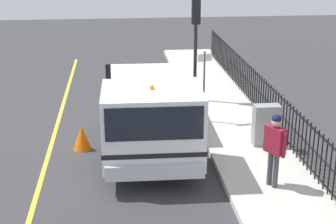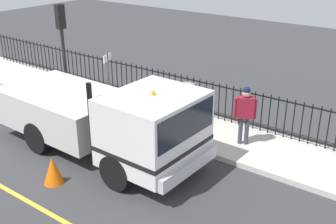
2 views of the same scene
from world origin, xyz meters
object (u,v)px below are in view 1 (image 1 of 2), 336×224
object	(u,v)px
traffic_light_near	(196,29)
traffic_cone	(82,137)
worker_standing	(275,143)
utility_cabinet	(266,125)
street_sign	(204,78)
work_truck	(149,109)

from	to	relation	value
traffic_light_near	traffic_cone	size ratio (longest dim) A/B	4.85
traffic_light_near	worker_standing	bearing A→B (deg)	98.53
utility_cabinet	traffic_cone	size ratio (longest dim) A/B	1.59
traffic_cone	street_sign	size ratio (longest dim) A/B	0.33
worker_standing	street_sign	xyz separation A→B (m)	(-0.88, 4.67, 0.32)
traffic_light_near	work_truck	bearing A→B (deg)	66.80
utility_cabinet	traffic_light_near	bearing A→B (deg)	107.34
worker_standing	traffic_cone	bearing A→B (deg)	28.11
utility_cabinet	traffic_cone	xyz separation A→B (m)	(-5.24, 0.54, -0.38)
work_truck	worker_standing	size ratio (longest dim) A/B	3.73
work_truck	street_sign	xyz separation A→B (m)	(1.88, 1.89, 0.34)
work_truck	traffic_light_near	size ratio (longest dim) A/B	1.88
worker_standing	traffic_light_near	size ratio (longest dim) A/B	0.50
worker_standing	traffic_cone	xyz separation A→B (m)	(-4.68, 3.07, -0.90)
work_truck	traffic_cone	distance (m)	2.14
traffic_cone	utility_cabinet	bearing A→B (deg)	-5.86
work_truck	street_sign	distance (m)	2.69
worker_standing	street_sign	bearing A→B (deg)	-18.00
work_truck	traffic_light_near	xyz separation A→B (m)	(1.95, 4.16, 1.49)
worker_standing	utility_cabinet	distance (m)	2.65
utility_cabinet	street_sign	distance (m)	2.71
traffic_light_near	street_sign	xyz separation A→B (m)	(-0.07, -2.26, -1.15)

